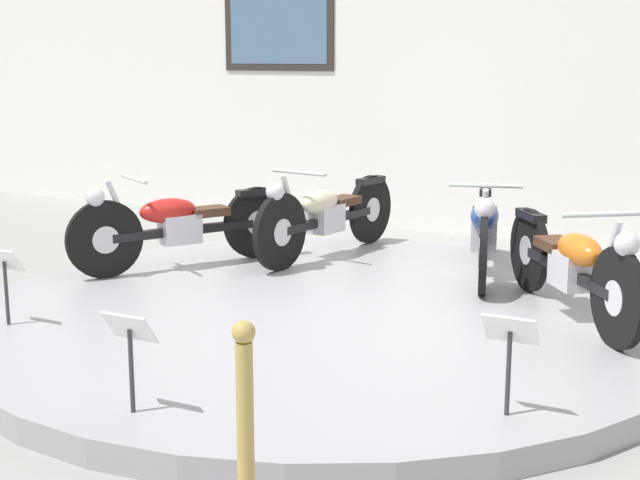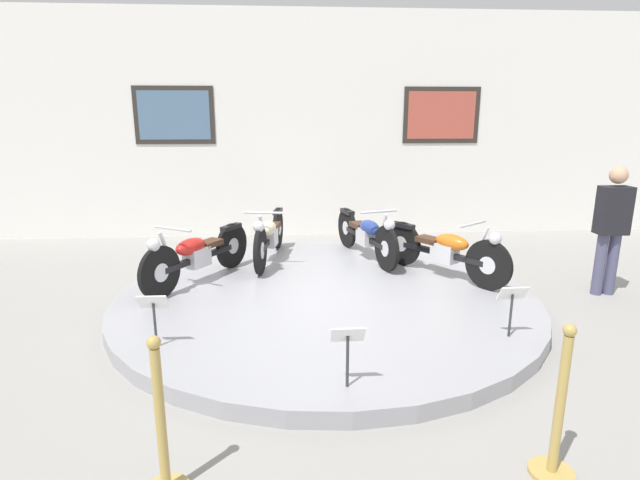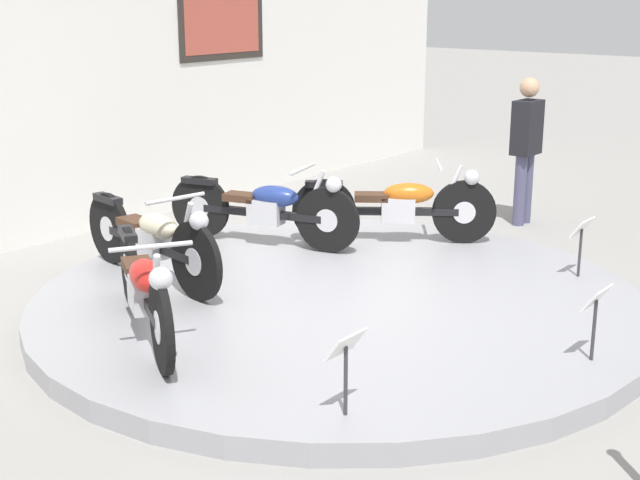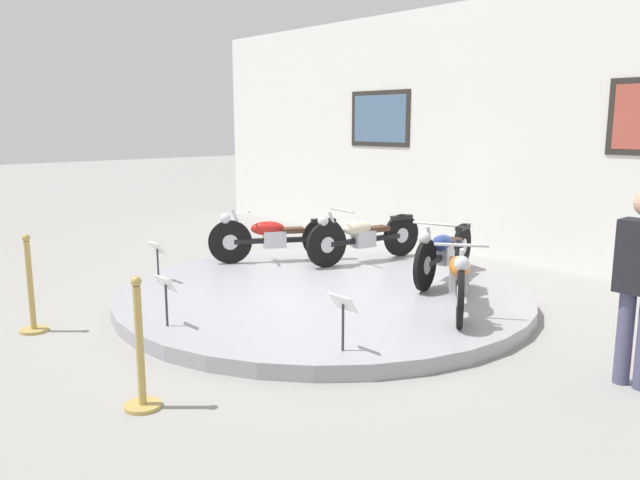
{
  "view_description": "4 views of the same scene",
  "coord_description": "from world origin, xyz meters",
  "px_view_note": "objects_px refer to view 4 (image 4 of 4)",
  "views": [
    {
      "loc": [
        2.68,
        -5.37,
        1.87
      ],
      "look_at": [
        -0.08,
        0.09,
        0.6
      ],
      "focal_mm": 50.0,
      "sensor_mm": 36.0,
      "label": 1
    },
    {
      "loc": [
        -0.45,
        -5.58,
        2.21
      ],
      "look_at": [
        -0.06,
        0.18,
        0.76
      ],
      "focal_mm": 28.0,
      "sensor_mm": 36.0,
      "label": 2
    },
    {
      "loc": [
        -5.39,
        -4.13,
        2.52
      ],
      "look_at": [
        -0.21,
        0.03,
        0.65
      ],
      "focal_mm": 50.0,
      "sensor_mm": 36.0,
      "label": 3
    },
    {
      "loc": [
        5.34,
        -4.98,
        2.12
      ],
      "look_at": [
        -0.11,
        0.03,
        0.73
      ],
      "focal_mm": 35.0,
      "sensor_mm": 36.0,
      "label": 4
    }
  ],
  "objects_px": {
    "motorcycle_red": "(274,236)",
    "info_placard_front_left": "(157,253)",
    "stanchion_post_right_of_entry": "(141,365)",
    "stanchion_post_left_of_entry": "(31,299)",
    "info_placard_front_centre": "(166,290)",
    "motorcycle_cream": "(363,235)",
    "motorcycle_orange": "(459,274)",
    "info_placard_front_right": "(343,310)",
    "motorcycle_blue": "(444,250)"
  },
  "relations": [
    {
      "from": "motorcycle_blue",
      "to": "info_placard_front_centre",
      "type": "bearing_deg",
      "value": -101.34
    },
    {
      "from": "motorcycle_red",
      "to": "stanchion_post_left_of_entry",
      "type": "distance_m",
      "value": 3.51
    },
    {
      "from": "info_placard_front_centre",
      "to": "stanchion_post_left_of_entry",
      "type": "height_order",
      "value": "stanchion_post_left_of_entry"
    },
    {
      "from": "motorcycle_red",
      "to": "info_placard_front_centre",
      "type": "bearing_deg",
      "value": -58.79
    },
    {
      "from": "motorcycle_blue",
      "to": "info_placard_front_right",
      "type": "relative_size",
      "value": 3.72
    },
    {
      "from": "stanchion_post_right_of_entry",
      "to": "stanchion_post_left_of_entry",
      "type": "bearing_deg",
      "value": 180.0
    },
    {
      "from": "info_placard_front_left",
      "to": "info_placard_front_centre",
      "type": "relative_size",
      "value": 1.0
    },
    {
      "from": "info_placard_front_centre",
      "to": "info_placard_front_right",
      "type": "xyz_separation_m",
      "value": [
        1.65,
        0.8,
        0.0
      ]
    },
    {
      "from": "motorcycle_blue",
      "to": "stanchion_post_right_of_entry",
      "type": "relative_size",
      "value": 1.86
    },
    {
      "from": "motorcycle_red",
      "to": "motorcycle_blue",
      "type": "relative_size",
      "value": 0.9
    },
    {
      "from": "motorcycle_red",
      "to": "motorcycle_orange",
      "type": "distance_m",
      "value": 3.16
    },
    {
      "from": "motorcycle_cream",
      "to": "motorcycle_blue",
      "type": "bearing_deg",
      "value": 0.0
    },
    {
      "from": "motorcycle_blue",
      "to": "motorcycle_orange",
      "type": "bearing_deg",
      "value": -46.6
    },
    {
      "from": "stanchion_post_right_of_entry",
      "to": "motorcycle_orange",
      "type": "bearing_deg",
      "value": 83.65
    },
    {
      "from": "motorcycle_orange",
      "to": "motorcycle_blue",
      "type": "bearing_deg",
      "value": 133.4
    },
    {
      "from": "motorcycle_blue",
      "to": "stanchion_post_right_of_entry",
      "type": "bearing_deg",
      "value": -83.7
    },
    {
      "from": "motorcycle_blue",
      "to": "motorcycle_orange",
      "type": "relative_size",
      "value": 1.18
    },
    {
      "from": "motorcycle_blue",
      "to": "info_placard_front_right",
      "type": "xyz_separation_m",
      "value": [
        0.94,
        -2.74,
        -0.01
      ]
    },
    {
      "from": "stanchion_post_left_of_entry",
      "to": "motorcycle_blue",
      "type": "bearing_deg",
      "value": 66.66
    },
    {
      "from": "motorcycle_red",
      "to": "info_placard_front_centre",
      "type": "distance_m",
      "value": 3.05
    },
    {
      "from": "motorcycle_orange",
      "to": "stanchion_post_right_of_entry",
      "type": "height_order",
      "value": "stanchion_post_right_of_entry"
    },
    {
      "from": "motorcycle_cream",
      "to": "stanchion_post_right_of_entry",
      "type": "xyz_separation_m",
      "value": [
        1.9,
        -4.41,
        -0.19
      ]
    },
    {
      "from": "motorcycle_blue",
      "to": "info_placard_front_left",
      "type": "relative_size",
      "value": 3.72
    },
    {
      "from": "info_placard_front_right",
      "to": "stanchion_post_right_of_entry",
      "type": "height_order",
      "value": "stanchion_post_right_of_entry"
    },
    {
      "from": "motorcycle_cream",
      "to": "stanchion_post_right_of_entry",
      "type": "distance_m",
      "value": 4.81
    },
    {
      "from": "info_placard_front_right",
      "to": "stanchion_post_right_of_entry",
      "type": "bearing_deg",
      "value": -105.25
    },
    {
      "from": "motorcycle_cream",
      "to": "motorcycle_orange",
      "type": "relative_size",
      "value": 1.22
    },
    {
      "from": "motorcycle_cream",
      "to": "info_placard_front_right",
      "type": "height_order",
      "value": "motorcycle_cream"
    },
    {
      "from": "motorcycle_orange",
      "to": "info_placard_front_centre",
      "type": "relative_size",
      "value": 3.16
    },
    {
      "from": "info_placard_front_left",
      "to": "info_placard_front_right",
      "type": "distance_m",
      "value": 3.3
    },
    {
      "from": "info_placard_front_left",
      "to": "motorcycle_cream",
      "type": "bearing_deg",
      "value": 70.89
    },
    {
      "from": "info_placard_front_right",
      "to": "stanchion_post_left_of_entry",
      "type": "xyz_separation_m",
      "value": [
        -2.85,
        -1.67,
        -0.18
      ]
    },
    {
      "from": "motorcycle_red",
      "to": "info_placard_front_left",
      "type": "height_order",
      "value": "motorcycle_red"
    },
    {
      "from": "info_placard_front_left",
      "to": "info_placard_front_right",
      "type": "height_order",
      "value": "same"
    },
    {
      "from": "motorcycle_blue",
      "to": "info_placard_front_centre",
      "type": "xyz_separation_m",
      "value": [
        -0.71,
        -3.53,
        -0.01
      ]
    },
    {
      "from": "motorcycle_cream",
      "to": "info_placard_front_left",
      "type": "relative_size",
      "value": 3.85
    },
    {
      "from": "motorcycle_cream",
      "to": "info_placard_front_left",
      "type": "bearing_deg",
      "value": -109.11
    },
    {
      "from": "motorcycle_cream",
      "to": "motorcycle_blue",
      "type": "xyz_separation_m",
      "value": [
        1.41,
        0.0,
        -0.01
      ]
    },
    {
      "from": "motorcycle_blue",
      "to": "motorcycle_red",
      "type": "bearing_deg",
      "value": -157.96
    },
    {
      "from": "motorcycle_orange",
      "to": "info_placard_front_right",
      "type": "relative_size",
      "value": 3.16
    },
    {
      "from": "motorcycle_orange",
      "to": "stanchion_post_right_of_entry",
      "type": "distance_m",
      "value": 3.51
    },
    {
      "from": "motorcycle_cream",
      "to": "motorcycle_blue",
      "type": "height_order",
      "value": "motorcycle_cream"
    },
    {
      "from": "motorcycle_cream",
      "to": "info_placard_front_centre",
      "type": "height_order",
      "value": "motorcycle_cream"
    },
    {
      "from": "info_placard_front_left",
      "to": "motorcycle_blue",
      "type": "bearing_deg",
      "value": 49.23
    },
    {
      "from": "motorcycle_cream",
      "to": "motorcycle_orange",
      "type": "height_order",
      "value": "motorcycle_cream"
    },
    {
      "from": "motorcycle_orange",
      "to": "info_placard_front_left",
      "type": "bearing_deg",
      "value": -150.73
    },
    {
      "from": "motorcycle_cream",
      "to": "info_placard_front_centre",
      "type": "distance_m",
      "value": 3.6
    },
    {
      "from": "motorcycle_blue",
      "to": "motorcycle_cream",
      "type": "bearing_deg",
      "value": -180.0
    },
    {
      "from": "info_placard_front_left",
      "to": "stanchion_post_left_of_entry",
      "type": "relative_size",
      "value": 0.5
    },
    {
      "from": "motorcycle_red",
      "to": "info_placard_front_left",
      "type": "bearing_deg",
      "value": -92.28
    }
  ]
}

